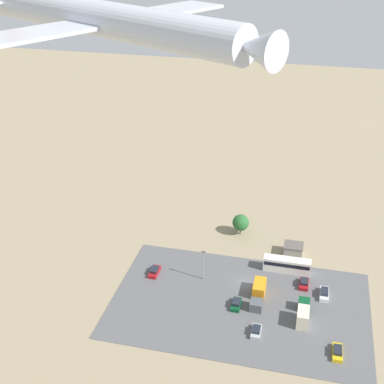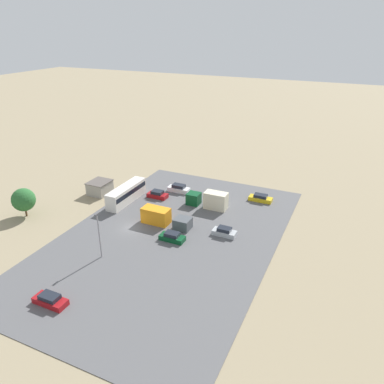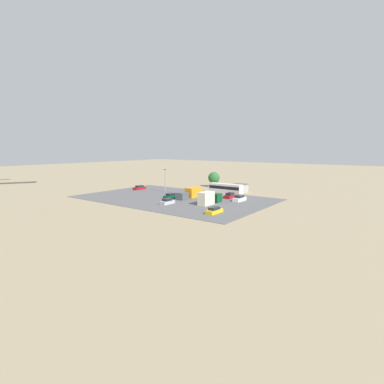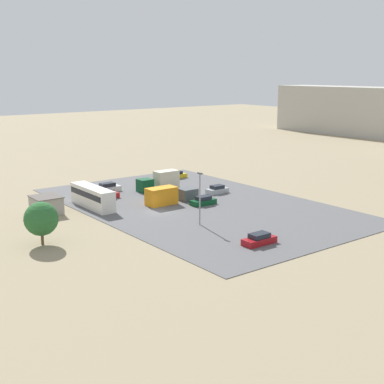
# 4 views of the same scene
# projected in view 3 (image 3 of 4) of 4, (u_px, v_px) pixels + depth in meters

# --- Properties ---
(ground_plane) EXTENTS (400.00, 400.00, 0.00)m
(ground_plane) POSITION_uv_depth(u_px,v_px,m) (190.00, 195.00, 92.39)
(ground_plane) COLOR gray
(parking_lot_surface) EXTENTS (54.31, 34.38, 0.08)m
(parking_lot_surface) POSITION_uv_depth(u_px,v_px,m) (174.00, 198.00, 86.44)
(parking_lot_surface) COLOR #565659
(parking_lot_surface) RESTS_ON ground
(shed_building) EXTENTS (4.63, 4.15, 2.76)m
(shed_building) POSITION_uv_depth(u_px,v_px,m) (240.00, 188.00, 97.66)
(shed_building) COLOR #9E998E
(shed_building) RESTS_ON ground
(bus) EXTENTS (10.85, 2.55, 3.35)m
(bus) POSITION_uv_depth(u_px,v_px,m) (226.00, 189.00, 92.33)
(bus) COLOR silver
(bus) RESTS_ON ground
(parked_car_0) EXTENTS (1.88, 4.75, 1.62)m
(parked_car_0) POSITION_uv_depth(u_px,v_px,m) (239.00, 198.00, 81.50)
(parked_car_0) COLOR silver
(parked_car_0) RESTS_ON ground
(parked_car_1) EXTENTS (1.89, 4.24, 1.44)m
(parked_car_1) POSITION_uv_depth(u_px,v_px,m) (170.00, 196.00, 86.03)
(parked_car_1) COLOR #0C4723
(parked_car_1) RESTS_ON ground
(parked_car_2) EXTENTS (1.89, 4.60, 1.42)m
(parked_car_2) POSITION_uv_depth(u_px,v_px,m) (140.00, 188.00, 103.63)
(parked_car_2) COLOR maroon
(parked_car_2) RESTS_ON ground
(parked_car_3) EXTENTS (1.86, 4.67, 1.41)m
(parked_car_3) POSITION_uv_depth(u_px,v_px,m) (214.00, 211.00, 66.30)
(parked_car_3) COLOR gold
(parked_car_3) RESTS_ON ground
(parked_car_4) EXTENTS (1.85, 4.06, 1.43)m
(parked_car_4) POSITION_uv_depth(u_px,v_px,m) (167.00, 202.00, 77.19)
(parked_car_4) COLOR #ADB2B7
(parked_car_4) RESTS_ON ground
(parked_car_5) EXTENTS (1.99, 4.16, 1.50)m
(parked_car_5) POSITION_uv_depth(u_px,v_px,m) (230.00, 196.00, 86.28)
(parked_car_5) COLOR maroon
(parked_car_5) RESTS_ON ground
(parked_truck_0) EXTENTS (2.36, 8.14, 3.33)m
(parked_truck_0) POSITION_uv_depth(u_px,v_px,m) (209.00, 198.00, 76.89)
(parked_truck_0) COLOR #0C4723
(parked_truck_0) RESTS_ON ground
(parked_truck_1) EXTENTS (2.56, 9.21, 2.84)m
(parked_truck_1) POSITION_uv_depth(u_px,v_px,m) (190.00, 193.00, 86.55)
(parked_truck_1) COLOR #4C5156
(parked_truck_1) RESTS_ON ground
(tree_near_shed) EXTENTS (4.29, 4.29, 5.52)m
(tree_near_shed) POSITION_uv_depth(u_px,v_px,m) (214.00, 178.00, 110.66)
(tree_near_shed) COLOR brown
(tree_near_shed) RESTS_ON ground
(light_pole_lot_centre) EXTENTS (0.90, 0.28, 7.53)m
(light_pole_lot_centre) POSITION_uv_depth(u_px,v_px,m) (165.00, 179.00, 96.81)
(light_pole_lot_centre) COLOR gray
(light_pole_lot_centre) RESTS_ON ground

